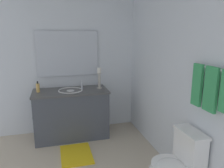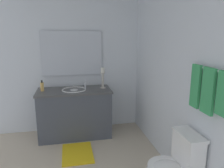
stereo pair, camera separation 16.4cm
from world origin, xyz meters
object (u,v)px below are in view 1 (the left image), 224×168
(soap_bottle, at_px, (38,88))
(towel_near_vanity, at_px, (197,85))
(toilet, at_px, (176,167))
(towel_bar, at_px, (215,69))
(vanity_cabinet, at_px, (71,114))
(towel_center, at_px, (211,90))
(sink_basin, at_px, (71,93))
(mirror, at_px, (68,54))
(bath_mat, at_px, (76,154))
(candle_holder_tall, at_px, (99,77))

(soap_bottle, distance_m, towel_near_vanity, 2.40)
(toilet, height_order, towel_bar, towel_bar)
(vanity_cabinet, height_order, towel_near_vanity, towel_near_vanity)
(towel_near_vanity, bearing_deg, towel_center, 0.00)
(sink_basin, bearing_deg, towel_center, 30.74)
(vanity_cabinet, bearing_deg, mirror, 179.99)
(sink_basin, xyz_separation_m, towel_near_vanity, (1.70, 1.13, 0.45))
(towel_center, xyz_separation_m, bath_mat, (-1.27, -1.13, -1.21))
(candle_holder_tall, relative_size, toilet, 0.47)
(sink_basin, relative_size, mirror, 0.39)
(sink_basin, bearing_deg, soap_bottle, -93.21)
(sink_basin, height_order, mirror, mirror)
(vanity_cabinet, relative_size, towel_bar, 2.11)
(toilet, xyz_separation_m, towel_center, (0.15, 0.20, 0.86))
(mirror, distance_m, towel_near_vanity, 2.28)
(towel_near_vanity, xyz_separation_m, towel_center, (0.19, 0.00, 0.00))
(toilet, height_order, bath_mat, toilet)
(toilet, bearing_deg, towel_center, 53.46)
(mirror, distance_m, towel_bar, 2.46)
(soap_bottle, relative_size, bath_mat, 0.30)
(vanity_cabinet, relative_size, bath_mat, 2.04)
(soap_bottle, relative_size, towel_bar, 0.31)
(sink_basin, distance_m, mirror, 0.68)
(vanity_cabinet, height_order, mirror, mirror)
(towel_near_vanity, distance_m, bath_mat, 1.97)
(towel_bar, bearing_deg, mirror, -152.22)
(vanity_cabinet, height_order, bath_mat, vanity_cabinet)
(toilet, distance_m, towel_near_vanity, 0.88)
(soap_bottle, bearing_deg, towel_center, 40.35)
(mirror, xyz_separation_m, towel_center, (2.17, 1.13, -0.17))
(toilet, xyz_separation_m, bath_mat, (-1.12, -0.92, -0.36))
(soap_bottle, relative_size, towel_near_vanity, 0.43)
(vanity_cabinet, height_order, towel_center, towel_center)
(toilet, distance_m, towel_center, 0.89)
(sink_basin, height_order, bath_mat, sink_basin)
(towel_near_vanity, xyz_separation_m, bath_mat, (-1.07, -1.13, -1.21))
(mirror, height_order, towel_center, mirror)
(towel_near_vanity, bearing_deg, sink_basin, -146.48)
(toilet, relative_size, towel_bar, 1.29)
(mirror, xyz_separation_m, soap_bottle, (0.25, -0.51, -0.51))
(vanity_cabinet, bearing_deg, soap_bottle, -93.22)
(towel_bar, relative_size, bath_mat, 0.97)
(toilet, bearing_deg, towel_bar, 55.75)
(soap_bottle, height_order, toilet, soap_bottle)
(vanity_cabinet, distance_m, mirror, 1.03)
(sink_basin, distance_m, candle_holder_tall, 0.54)
(candle_holder_tall, bearing_deg, sink_basin, -87.14)
(soap_bottle, height_order, towel_near_vanity, towel_near_vanity)
(soap_bottle, relative_size, toilet, 0.24)
(vanity_cabinet, relative_size, soap_bottle, 6.80)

